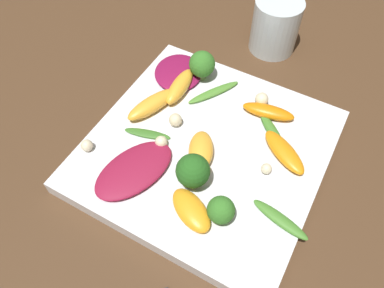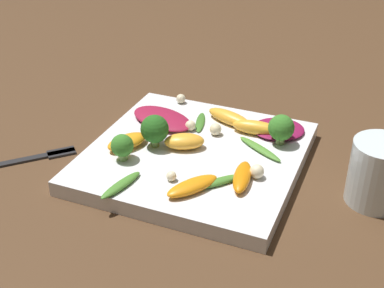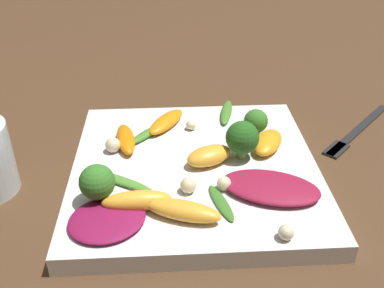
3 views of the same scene
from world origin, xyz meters
name	(u,v)px [view 1 (image 1 of 3)]	position (x,y,z in m)	size (l,w,h in m)	color
ground_plane	(206,155)	(0.00, 0.00, 0.00)	(2.40, 2.40, 0.00)	#4C331E
plate	(207,150)	(0.00, 0.00, 0.01)	(0.29, 0.29, 0.02)	white
drinking_glass	(275,26)	(-0.25, -0.01, 0.04)	(0.08, 0.08, 0.08)	silver
radicchio_leaf_0	(134,170)	(0.08, -0.06, 0.03)	(0.12, 0.09, 0.01)	maroon
radicchio_leaf_1	(178,72)	(-0.09, -0.10, 0.03)	(0.10, 0.10, 0.01)	maroon
orange_segment_0	(199,149)	(0.02, 0.00, 0.03)	(0.06, 0.05, 0.02)	#FCAD33
orange_segment_1	(284,152)	(-0.03, 0.09, 0.03)	(0.06, 0.08, 0.01)	orange
orange_segment_2	(152,104)	(-0.02, -0.09, 0.03)	(0.08, 0.05, 0.02)	#FCAD33
orange_segment_3	(180,86)	(-0.07, -0.08, 0.03)	(0.07, 0.03, 0.02)	#FCAD33
orange_segment_4	(191,210)	(0.09, 0.03, 0.03)	(0.06, 0.07, 0.02)	orange
orange_segment_5	(268,112)	(-0.08, 0.05, 0.03)	(0.03, 0.07, 0.02)	orange
broccoli_floret_0	(221,210)	(0.08, 0.06, 0.04)	(0.03, 0.03, 0.04)	#84AD5B
broccoli_floret_1	(202,64)	(-0.11, -0.06, 0.05)	(0.04, 0.04, 0.04)	#7A9E51
broccoli_floret_2	(193,171)	(0.06, 0.01, 0.05)	(0.04, 0.04, 0.05)	#7A9E51
arugula_sprig_0	(214,92)	(-0.08, -0.03, 0.03)	(0.08, 0.05, 0.01)	#518E33
arugula_sprig_1	(147,134)	(0.02, -0.08, 0.02)	(0.03, 0.06, 0.00)	#3D7528
arugula_sprig_2	(280,219)	(0.05, 0.12, 0.03)	(0.03, 0.07, 0.01)	#47842D
arugula_sprig_3	(272,130)	(-0.06, 0.06, 0.03)	(0.05, 0.06, 0.01)	#47842D
macadamia_nut_0	(262,99)	(-0.10, 0.03, 0.03)	(0.02, 0.02, 0.02)	beige
macadamia_nut_1	(87,146)	(0.08, -0.13, 0.03)	(0.02, 0.02, 0.02)	beige
macadamia_nut_2	(175,120)	(-0.01, -0.05, 0.03)	(0.02, 0.02, 0.02)	beige
macadamia_nut_3	(266,169)	(0.00, 0.08, 0.03)	(0.01, 0.01, 0.01)	beige
macadamia_nut_4	(161,142)	(0.03, -0.05, 0.03)	(0.02, 0.02, 0.02)	beige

